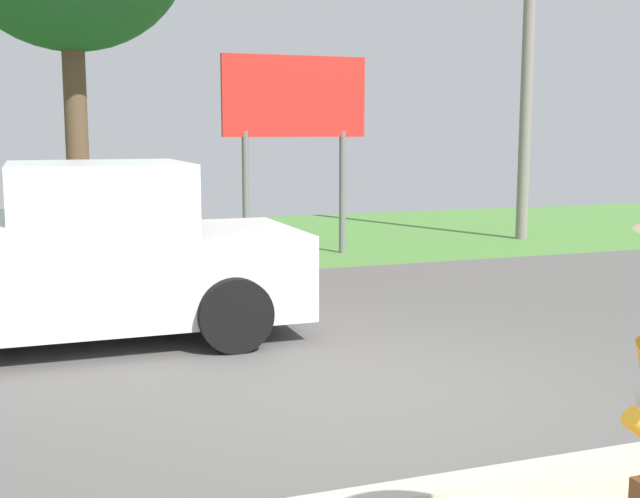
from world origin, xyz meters
TOP-DOWN VIEW (x-y plane):
  - ground_plane at (0.00, 2.95)m, footprint 40.00×22.00m
  - pickup_truck at (-2.63, 2.65)m, footprint 5.20×2.28m
  - utility_pole at (6.66, 8.07)m, footprint 1.80×0.24m
  - roadside_billboard at (1.58, 7.52)m, footprint 2.60×0.12m

SIDE VIEW (x-z plane):
  - ground_plane at x=0.00m, z-range -0.15..0.05m
  - pickup_truck at x=-2.63m, z-range -0.07..1.81m
  - roadside_billboard at x=1.58m, z-range 0.80..4.30m
  - utility_pole at x=6.66m, z-range 0.18..8.13m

